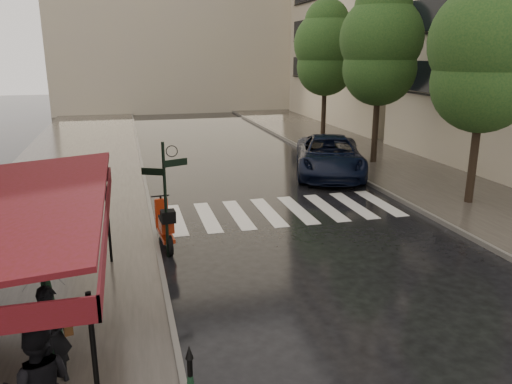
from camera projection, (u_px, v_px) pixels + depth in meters
name	position (u px, v px, depth m)	size (l,w,h in m)	color
ground	(236.00, 304.00, 10.84)	(120.00, 120.00, 0.00)	black
sidewalk_near	(70.00, 181.00, 20.90)	(6.00, 60.00, 0.12)	#38332D
sidewalk_far	(387.00, 162.00, 24.50)	(5.50, 60.00, 0.12)	#38332D
curb_near	(144.00, 176.00, 21.64)	(0.12, 60.00, 0.16)	#595651
curb_far	(334.00, 165.00, 23.81)	(0.12, 60.00, 0.16)	#595651
crosswalk	(283.00, 211.00, 17.15)	(7.85, 3.20, 0.01)	silver
signpost	(165.00, 190.00, 12.84)	(1.17, 0.29, 3.10)	black
tree_near	(486.00, 50.00, 16.40)	(3.80, 3.80, 7.99)	black
tree_mid	(381.00, 45.00, 22.82)	(3.80, 3.80, 8.34)	black
tree_far	(326.00, 49.00, 29.42)	(3.80, 3.80, 8.16)	black
pedestrian_with_umbrella	(46.00, 289.00, 7.69)	(1.17, 1.18, 2.45)	black
scooter	(165.00, 226.00, 13.84)	(0.56, 1.99, 1.30)	black
parked_car	(329.00, 156.00, 22.05)	(2.81, 6.10, 1.69)	black
parasol_back	(48.00, 301.00, 8.17)	(0.42, 0.42, 2.27)	black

